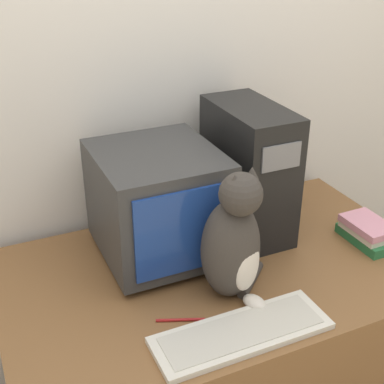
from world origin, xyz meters
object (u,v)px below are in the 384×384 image
object	(u,v)px
cat	(234,243)
book_stack	(368,232)
crt_monitor	(158,203)
computer_tower	(248,170)
keyboard	(242,333)
pen	(180,320)

from	to	relation	value
cat	book_stack	distance (m)	0.59
crt_monitor	computer_tower	world-z (taller)	computer_tower
keyboard	pen	distance (m)	0.18
crt_monitor	computer_tower	distance (m)	0.35
book_stack	cat	bearing A→B (deg)	-173.67
pen	book_stack	bearing A→B (deg)	8.36
cat	pen	size ratio (longest dim) A/B	3.16
crt_monitor	cat	size ratio (longest dim) A/B	1.01
keyboard	book_stack	bearing A→B (deg)	20.39
crt_monitor	pen	size ratio (longest dim) A/B	3.19
crt_monitor	computer_tower	xyz separation A→B (m)	(0.35, 0.03, 0.04)
cat	pen	world-z (taller)	cat
crt_monitor	book_stack	xyz separation A→B (m)	(0.69, -0.23, -0.15)
keyboard	cat	world-z (taller)	cat
crt_monitor	keyboard	world-z (taller)	crt_monitor
crt_monitor	book_stack	distance (m)	0.74
computer_tower	cat	xyz separation A→B (m)	(-0.23, -0.32, -0.05)
cat	book_stack	bearing A→B (deg)	-13.61
pen	computer_tower	bearing A→B (deg)	41.49
keyboard	cat	xyz separation A→B (m)	(0.06, 0.17, 0.17)
crt_monitor	cat	bearing A→B (deg)	-68.22
book_stack	pen	bearing A→B (deg)	-171.64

